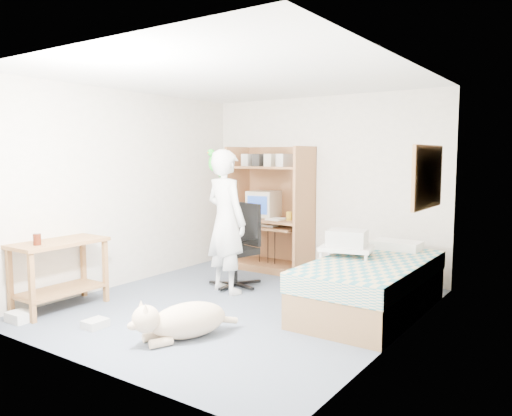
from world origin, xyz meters
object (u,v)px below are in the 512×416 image
(bed, at_px, (371,285))
(printer_cart, at_px, (346,266))
(side_desk, at_px, (59,264))
(computer_hutch, at_px, (271,214))
(office_chair, at_px, (239,257))
(dog, at_px, (182,320))
(person, at_px, (226,221))

(bed, xyz_separation_m, printer_cart, (-0.33, 0.09, 0.16))
(side_desk, bearing_deg, printer_cart, 37.05)
(computer_hutch, relative_size, bed, 0.89)
(printer_cart, bearing_deg, office_chair, 168.80)
(office_chair, xyz_separation_m, dog, (0.69, -1.79, -0.20))
(bed, distance_m, side_desk, 3.39)
(dog, height_order, printer_cart, printer_cart)
(bed, height_order, office_chair, office_chair)
(computer_hutch, bearing_deg, dog, -72.87)
(dog, bearing_deg, side_desk, -152.84)
(computer_hutch, distance_m, bed, 2.35)
(person, distance_m, dog, 1.76)
(office_chair, bearing_deg, printer_cart, 15.75)
(computer_hutch, bearing_deg, office_chair, -79.67)
(side_desk, distance_m, person, 1.94)
(bed, bearing_deg, office_chair, 178.24)
(bed, relative_size, dog, 2.00)
(computer_hutch, xyz_separation_m, dog, (0.88, -2.86, -0.64))
(printer_cart, bearing_deg, side_desk, -155.37)
(bed, bearing_deg, dog, -122.86)
(person, bearing_deg, dog, 128.20)
(dog, bearing_deg, bed, 81.59)
(side_desk, height_order, printer_cart, side_desk)
(office_chair, xyz_separation_m, person, (0.04, -0.31, 0.50))
(side_desk, xyz_separation_m, office_chair, (1.04, 1.87, -0.12))
(office_chair, relative_size, printer_cart, 1.57)
(printer_cart, bearing_deg, computer_hutch, 135.79)
(computer_hutch, height_order, office_chair, computer_hutch)
(computer_hutch, bearing_deg, bed, -29.29)
(side_desk, bearing_deg, bed, 32.50)
(office_chair, bearing_deg, side_desk, -104.63)
(computer_hutch, height_order, person, computer_hutch)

